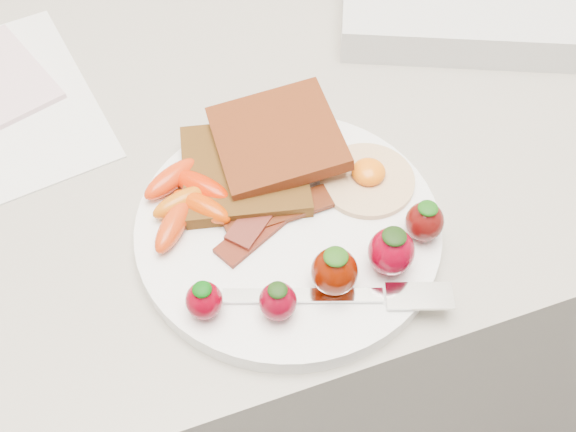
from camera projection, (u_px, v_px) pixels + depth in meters
name	position (u px, v px, depth m)	size (l,w,h in m)	color
counter	(263.00, 323.00, 1.10)	(2.00, 0.60, 0.90)	gray
plate	(288.00, 229.00, 0.64)	(0.27, 0.27, 0.02)	white
toast_lower	(244.00, 170.00, 0.66)	(0.11, 0.11, 0.01)	#311E09
toast_upper	(277.00, 138.00, 0.67)	(0.11, 0.11, 0.01)	#431304
fried_egg	(368.00, 178.00, 0.66)	(0.11, 0.11, 0.02)	#F9EFC7
bacon_strips	(269.00, 214.00, 0.63)	(0.12, 0.09, 0.01)	#46160F
baby_carrots	(186.00, 199.00, 0.64)	(0.09, 0.10, 0.02)	#C45A0B
strawberries	(343.00, 264.00, 0.58)	(0.23, 0.06, 0.05)	maroon
fork	(356.00, 296.00, 0.59)	(0.18, 0.08, 0.00)	white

